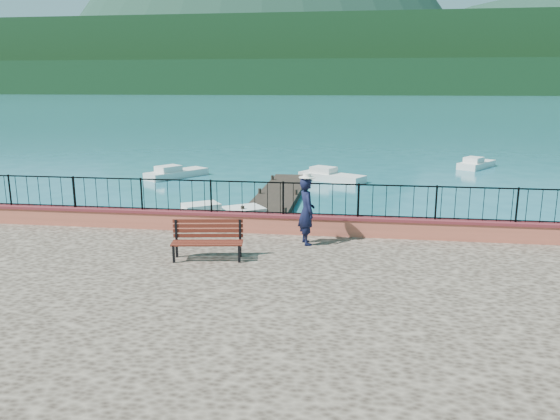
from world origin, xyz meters
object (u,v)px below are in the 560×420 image
(boat_0, at_px, (215,211))
(boat_5, at_px, (477,162))
(park_bench, at_px, (208,248))
(boat_3, at_px, (177,171))
(person, at_px, (307,211))
(boat_4, at_px, (332,174))

(boat_0, xyz_separation_m, boat_5, (13.81, 16.83, 0.00))
(park_bench, xyz_separation_m, boat_3, (-7.24, 18.82, -1.10))
(person, distance_m, boat_4, 17.30)
(boat_3, xyz_separation_m, boat_5, (18.93, 6.68, 0.00))
(boat_0, bearing_deg, boat_4, 32.54)
(boat_4, height_order, boat_5, same)
(person, distance_m, boat_0, 8.43)
(park_bench, xyz_separation_m, person, (2.35, 1.74, 0.64))
(park_bench, height_order, boat_0, park_bench)
(person, xyz_separation_m, boat_0, (-4.47, 6.93, -1.74))
(boat_4, bearing_deg, person, -60.09)
(boat_0, relative_size, boat_5, 1.21)
(boat_5, bearing_deg, person, -167.21)
(park_bench, relative_size, boat_3, 0.47)
(person, height_order, boat_4, person)
(park_bench, bearing_deg, boat_0, 94.89)
(boat_4, bearing_deg, boat_0, -83.39)
(park_bench, bearing_deg, person, 27.57)
(boat_0, distance_m, boat_5, 21.77)
(boat_0, height_order, boat_5, same)
(boat_0, xyz_separation_m, boat_4, (4.33, 10.29, 0.00))
(boat_3, height_order, boat_5, same)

